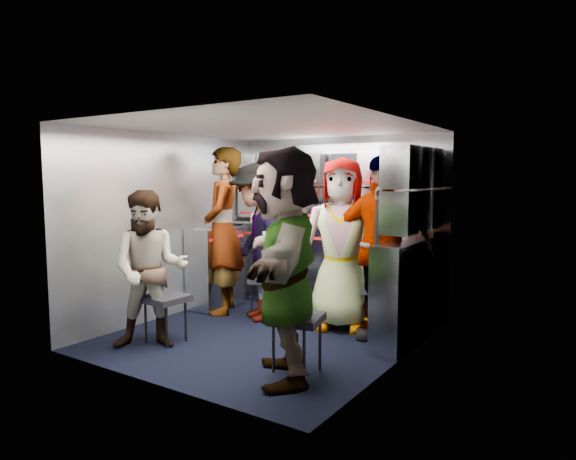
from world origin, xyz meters
The scene contains 29 objects.
floor centered at (0.00, 0.00, 0.00)m, with size 3.00×3.00×0.00m, color black.
wall_back centered at (0.00, 1.50, 1.05)m, with size 2.80×0.04×2.10m, color gray.
wall_left centered at (-1.40, 0.00, 1.05)m, with size 0.04×3.00×2.10m, color gray.
wall_right centered at (1.40, 0.00, 1.05)m, with size 0.04×3.00×2.10m, color gray.
ceiling centered at (0.00, 0.00, 2.10)m, with size 2.80×3.00×0.02m, color silver.
cart_bank_back centered at (0.00, 1.29, 0.49)m, with size 2.68×0.38×0.99m, color #9DA4AD.
cart_bank_left centered at (-1.19, 0.56, 0.49)m, with size 0.38×0.76×0.99m, color #9DA4AD.
counter centered at (0.00, 1.29, 1.01)m, with size 2.68×0.42×0.03m, color #ACAFB3.
locker_bank_back centered at (0.00, 1.35, 1.49)m, with size 2.68×0.28×0.82m, color #9DA4AD.
locker_bank_right centered at (1.25, 0.70, 1.49)m, with size 0.28×1.00×0.82m, color #9DA4AD.
right_cabinet centered at (1.25, 0.60, 0.50)m, with size 0.28×1.20×1.00m, color #9DA4AD.
coffee_niche centered at (0.18, 1.41, 1.47)m, with size 0.46×0.16×0.84m, color black, non-canonical shape.
red_latch_strip centered at (0.00, 1.09, 0.88)m, with size 2.60×0.02×0.03m, color red.
jump_seat_near_left centered at (-0.70, -0.72, 0.41)m, with size 0.42×0.40×0.47m.
jump_seat_mid_left centered at (-0.44, 0.62, 0.40)m, with size 0.48×0.46×0.45m.
jump_seat_center centered at (0.50, 0.82, 0.36)m, with size 0.42×0.41×0.41m.
jump_seat_mid_right centered at (0.98, 0.72, 0.44)m, with size 0.47×0.45×0.49m.
jump_seat_near_right centered at (0.77, -0.66, 0.42)m, with size 0.48×0.46×0.48m.
attendant_standing centered at (-0.96, 0.45, 0.98)m, with size 0.71×0.47×1.96m, color black.
attendant_arc_a centered at (-0.70, -0.90, 0.75)m, with size 0.72×0.56×1.49m, color black.
attendant_arc_b centered at (-0.44, 0.44, 0.88)m, with size 1.14×0.66×1.77m, color black.
attendant_arc_c centered at (0.50, 0.64, 0.91)m, with size 0.89×0.58×1.81m, color black.
attendant_arc_d centered at (0.98, 0.54, 0.91)m, with size 1.07×0.45×1.83m, color black.
attendant_arc_e centered at (0.77, -0.84, 0.92)m, with size 1.72×0.55×1.85m, color black.
bottle_left centered at (-0.20, 1.24, 1.14)m, with size 0.06×0.06×0.22m, color white.
bottle_mid centered at (0.01, 1.24, 1.15)m, with size 0.06×0.06×0.23m, color white.
bottle_right centered at (0.84, 1.24, 1.17)m, with size 0.07×0.07×0.27m, color white.
cup_left centered at (-1.10, 1.23, 1.08)m, with size 0.08×0.08×0.11m, color beige.
cup_right centered at (0.44, 1.23, 1.08)m, with size 0.09×0.09×0.10m, color beige.
Camera 1 is at (2.98, -4.15, 1.61)m, focal length 32.00 mm.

